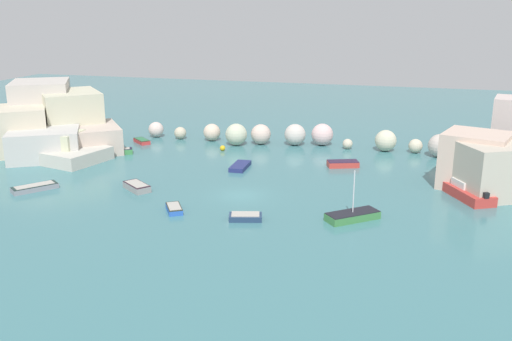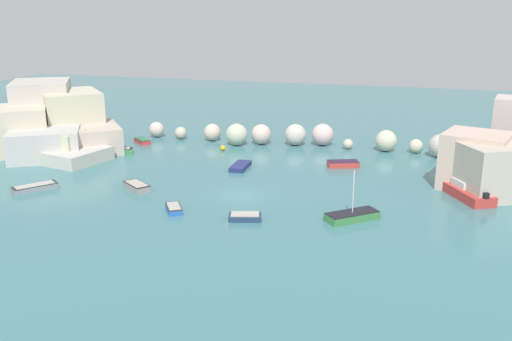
# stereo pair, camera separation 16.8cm
# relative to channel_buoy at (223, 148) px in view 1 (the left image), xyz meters

# --- Properties ---
(cove_water) EXTENTS (160.00, 160.00, 0.00)m
(cove_water) POSITION_rel_channel_buoy_xyz_m (7.13, -15.45, -0.33)
(cove_water) COLOR #3E757B
(cove_water) RESTS_ON ground
(cliff_headland_left) EXTENTS (18.14, 17.03, 7.76)m
(cliff_headland_left) POSITION_rel_channel_buoy_xyz_m (-20.10, -4.34, 2.46)
(cliff_headland_left) COLOR beige
(cliff_headland_left) RESTS_ON ground
(rock_breakwater) EXTENTS (41.52, 5.60, 2.71)m
(rock_breakwater) POSITION_rel_channel_buoy_xyz_m (9.65, 4.72, 0.90)
(rock_breakwater) COLOR beige
(rock_breakwater) RESTS_ON ground
(channel_buoy) EXTENTS (0.65, 0.65, 0.65)m
(channel_buoy) POSITION_rel_channel_buoy_xyz_m (0.00, 0.00, 0.00)
(channel_buoy) COLOR gold
(channel_buoy) RESTS_ON cove_water
(moored_boat_0) EXTENTS (4.44, 4.12, 4.16)m
(moored_boat_0) POSITION_rel_channel_buoy_xyz_m (17.63, -18.84, 0.02)
(moored_boat_0) COLOR #3E8043
(moored_boat_0) RESTS_ON cove_water
(moored_boat_1) EXTENTS (3.62, 2.55, 0.65)m
(moored_boat_1) POSITION_rel_channel_buoy_xyz_m (14.85, -3.16, -0.00)
(moored_boat_1) COLOR #C43B34
(moored_boat_1) RESTS_ON cove_water
(moored_boat_2) EXTENTS (1.66, 3.77, 0.45)m
(moored_boat_2) POSITION_rel_channel_buoy_xyz_m (4.33, -6.78, -0.10)
(moored_boat_2) COLOR navy
(moored_boat_2) RESTS_ON cove_water
(moored_boat_3) EXTENTS (4.44, 3.11, 0.68)m
(moored_boat_3) POSITION_rel_channel_buoy_xyz_m (-11.77, -5.14, 0.03)
(moored_boat_3) COLOR #3F8A49
(moored_boat_3) RESTS_ON cove_water
(moored_boat_4) EXTENTS (3.58, 4.13, 0.53)m
(moored_boat_4) POSITION_rel_channel_buoy_xyz_m (-12.07, -19.26, -0.05)
(moored_boat_4) COLOR gray
(moored_boat_4) RESTS_ON cove_water
(moored_boat_5) EXTENTS (2.93, 2.03, 0.53)m
(moored_boat_5) POSITION_rel_channel_buoy_xyz_m (9.28, -21.22, -0.07)
(moored_boat_5) COLOR navy
(moored_boat_5) RESTS_ON cove_water
(moored_boat_6) EXTENTS (4.64, 6.11, 1.53)m
(moored_boat_6) POSITION_rel_channel_buoy_xyz_m (26.97, -10.47, 0.24)
(moored_boat_6) COLOR #C03933
(moored_boat_6) RESTS_ON cove_water
(moored_boat_7) EXTENTS (3.36, 3.02, 0.66)m
(moored_boat_7) POSITION_rel_channel_buoy_xyz_m (-2.84, -16.58, 0.02)
(moored_boat_7) COLOR gray
(moored_boat_7) RESTS_ON cove_water
(moored_boat_8) EXTENTS (2.28, 2.70, 0.49)m
(moored_boat_8) POSITION_rel_channel_buoy_xyz_m (2.90, -20.95, -0.07)
(moored_boat_8) COLOR blue
(moored_boat_8) RESTS_ON cove_water
(moored_boat_9) EXTENTS (2.53, 3.33, 0.56)m
(moored_boat_9) POSITION_rel_channel_buoy_xyz_m (27.83, -3.19, -0.05)
(moored_boat_9) COLOR #3B50C0
(moored_boat_9) RESTS_ON cove_water
(moored_boat_10) EXTENTS (2.90, 2.74, 0.52)m
(moored_boat_10) POSITION_rel_channel_buoy_xyz_m (-11.20, 0.98, -0.05)
(moored_boat_10) COLOR #CD3839
(moored_boat_10) RESTS_ON cove_water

